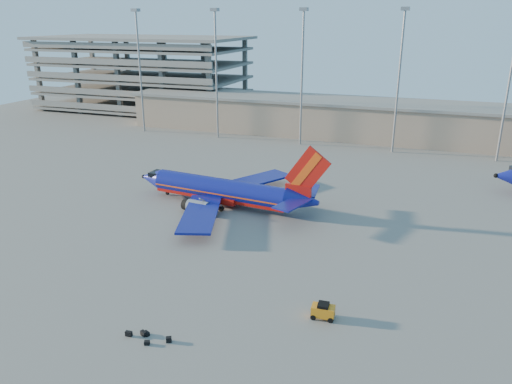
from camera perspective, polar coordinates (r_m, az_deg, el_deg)
ground at (r=68.88m, az=-1.04°, el=-3.49°), size 220.00×220.00×0.00m
terminal_building at (r=120.03m, az=13.63°, el=8.04°), size 122.00×16.00×8.50m
parking_garage at (r=158.73m, az=-12.78°, el=13.46°), size 62.00×32.00×21.40m
light_mast_row at (r=107.12m, az=10.65°, el=14.11°), size 101.60×1.60×28.65m
aircraft_main at (r=74.43m, az=-3.54°, el=0.13°), size 31.47×30.14×10.66m
baggage_tug at (r=48.32m, az=7.68°, el=-13.28°), size 2.23×1.43×1.55m
luggage_pile at (r=46.66m, az=-12.38°, el=-15.79°), size 4.37×1.65×0.48m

